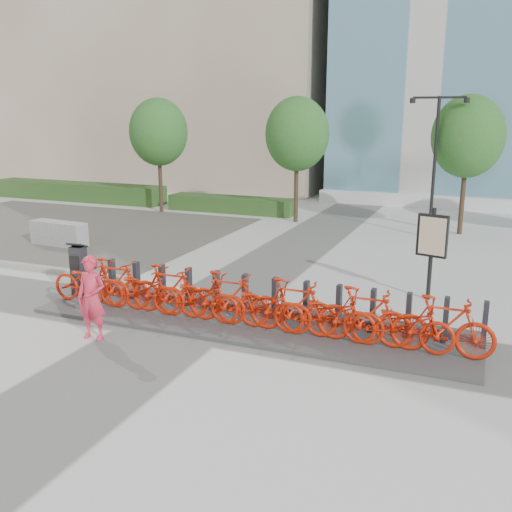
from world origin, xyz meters
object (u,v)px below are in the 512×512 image
at_px(kiosk, 79,269).
at_px(map_sign, 432,240).
at_px(worker_red, 92,298).
at_px(jersey_barrier, 59,234).
at_px(bike_0, 89,282).

bearing_deg(kiosk, map_sign, 13.90).
xyz_separation_m(kiosk, map_sign, (7.97, 3.08, 0.78)).
xyz_separation_m(worker_red, map_sign, (5.99, 5.12, 0.64)).
xyz_separation_m(jersey_barrier, map_sign, (12.37, -1.28, 1.08)).
distance_m(kiosk, jersey_barrier, 6.20).
bearing_deg(kiosk, bike_0, -42.76).
bearing_deg(worker_red, kiosk, 130.80).
distance_m(kiosk, worker_red, 2.85).
relative_size(worker_red, jersey_barrier, 0.80).
bearing_deg(jersey_barrier, kiosk, -40.38).
distance_m(bike_0, worker_red, 2.10).
xyz_separation_m(bike_0, map_sign, (7.33, 3.53, 0.90)).
xyz_separation_m(worker_red, jersey_barrier, (-6.39, 6.40, -0.45)).
bearing_deg(bike_0, map_sign, -64.27).
distance_m(bike_0, kiosk, 0.79).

